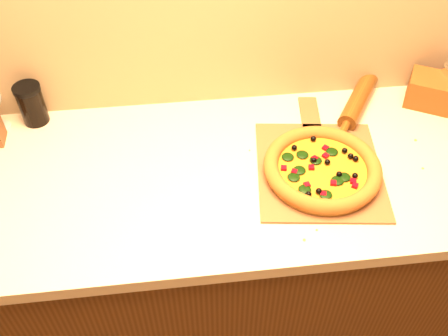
# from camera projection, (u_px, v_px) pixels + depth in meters

# --- Properties ---
(cabinet) EXTENTS (2.80, 0.65, 0.86)m
(cabinet) POSITION_uv_depth(u_px,v_px,m) (231.00, 262.00, 1.76)
(cabinet) COLOR #48280F
(cabinet) RESTS_ON ground
(countertop) EXTENTS (2.84, 0.68, 0.04)m
(countertop) POSITION_uv_depth(u_px,v_px,m) (233.00, 174.00, 1.44)
(countertop) COLOR beige
(countertop) RESTS_ON cabinet
(pizza_peel) EXTENTS (0.39, 0.54, 0.01)m
(pizza_peel) POSITION_uv_depth(u_px,v_px,m) (318.00, 165.00, 1.43)
(pizza_peel) COLOR brown
(pizza_peel) RESTS_ON countertop
(pizza) EXTENTS (0.33, 0.33, 0.05)m
(pizza) POSITION_uv_depth(u_px,v_px,m) (322.00, 168.00, 1.38)
(pizza) COLOR #B2752C
(pizza) RESTS_ON pizza_peel
(rolling_pin) EXTENTS (0.25, 0.37, 0.06)m
(rolling_pin) POSITION_uv_depth(u_px,v_px,m) (360.00, 97.00, 1.61)
(rolling_pin) COLOR #603010
(rolling_pin) RESTS_ON countertop
(dark_jar) EXTENTS (0.08, 0.08, 0.13)m
(dark_jar) POSITION_uv_depth(u_px,v_px,m) (32.00, 104.00, 1.52)
(dark_jar) COLOR black
(dark_jar) RESTS_ON countertop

